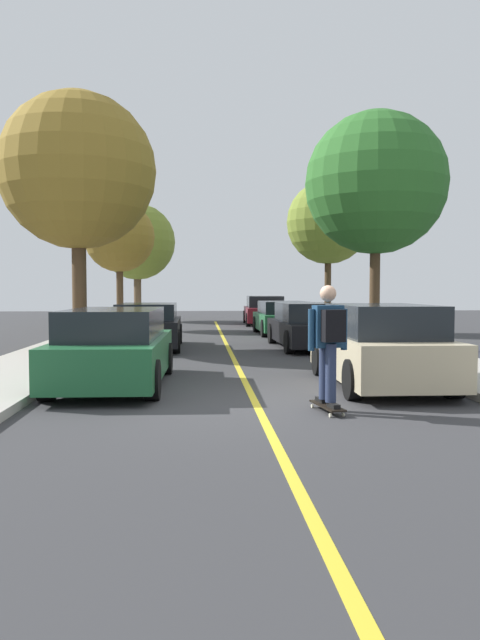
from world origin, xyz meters
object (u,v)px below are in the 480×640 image
object	(u,v)px
parked_car_left_near	(148,326)
street_tree_left_nearest	(78,172)
street_tree_left_near	(119,237)
parked_car_right_farthest	(265,311)
parked_car_left_nearest	(115,348)
parked_car_right_far	(283,318)
skateboard	(327,406)
fire_hydrant	(81,338)
street_tree_left_far	(137,242)
street_tree_right_near	(328,223)
parked_car_right_nearest	(380,346)
street_tree_right_nearest	(376,184)
skateboarder	(329,338)
parked_car_right_near	(308,326)

from	to	relation	value
parked_car_left_near	street_tree_left_nearest	size ratio (longest dim) A/B	0.61
street_tree_left_near	parked_car_right_farthest	bearing A→B (deg)	27.83
parked_car_left_near	parked_car_left_nearest	bearing A→B (deg)	-90.00
parked_car_right_far	skateboard	xyz separation A→B (m)	(-1.42, -14.75, -0.55)
parked_car_right_farthest	fire_hydrant	distance (m)	15.37
parked_car_left_near	fire_hydrant	distance (m)	2.73
parked_car_left_nearest	skateboard	size ratio (longest dim) A/B	5.04
parked_car_right_far	street_tree_left_far	size ratio (longest dim) A/B	0.66
parked_car_left_nearest	parked_car_left_near	xyz separation A→B (m)	(0.00, 6.93, -0.02)
parked_car_left_near	street_tree_left_far	world-z (taller)	street_tree_left_far
fire_hydrant	parked_car_right_farthest	bearing A→B (deg)	66.12
street_tree_left_near	street_tree_right_near	size ratio (longest dim) A/B	0.90
parked_car_left_nearest	parked_car_right_nearest	size ratio (longest dim) A/B	1.05
parked_car_right_farthest	street_tree_right_near	xyz separation A→B (m)	(1.88, -5.88, 3.68)
street_tree_left_near	street_tree_right_nearest	distance (m)	12.27
parked_car_right_far	skateboarder	xyz separation A→B (m)	(-1.41, -14.78, 0.42)
parked_car_right_nearest	skateboard	xyz separation A→B (m)	(-1.41, -2.21, -0.62)
street_tree_left_far	parked_car_right_near	bearing A→B (deg)	-67.37
street_tree_left_nearest	street_tree_right_near	distance (m)	10.59
parked_car_right_nearest	parked_car_right_far	xyz separation A→B (m)	(0.00, 12.54, -0.07)
street_tree_left_far	skateboarder	bearing A→B (deg)	-78.36
parked_car_left_nearest	street_tree_left_far	xyz separation A→B (m)	(-1.88, 22.61, 3.63)
parked_car_right_nearest	parked_car_left_near	bearing A→B (deg)	123.04
parked_car_left_near	parked_car_right_far	world-z (taller)	parked_car_left_near
street_tree_right_near	skateboard	world-z (taller)	street_tree_right_near
parked_car_right_near	street_tree_left_near	xyz separation A→B (m)	(-6.60, 8.44, 3.31)
parked_car_right_farthest	street_tree_left_far	xyz separation A→B (m)	(-6.60, 3.91, 3.64)
parked_car_right_far	parked_car_left_nearest	bearing A→B (deg)	-111.15
parked_car_left_nearest	parked_car_right_nearest	bearing A→B (deg)	-4.03
parked_car_left_nearest	parked_car_right_far	size ratio (longest dim) A/B	1.06
skateboard	skateboarder	distance (m)	0.97
skateboard	parked_car_right_near	bearing A→B (deg)	81.38
parked_car_right_near	fire_hydrant	distance (m)	6.58
street_tree_left_nearest	street_tree_left_far	world-z (taller)	street_tree_left_nearest
parked_car_left_nearest	skateboarder	size ratio (longest dim) A/B	2.59
street_tree_left_nearest	street_tree_right_near	world-z (taller)	street_tree_left_nearest
street_tree_right_nearest	fire_hydrant	bearing A→B (deg)	-167.88
fire_hydrant	street_tree_left_nearest	bearing A→B (deg)	101.46
skateboard	parked_car_left_near	bearing A→B (deg)	109.24
parked_car_right_far	skateboarder	bearing A→B (deg)	-95.44
parked_car_right_near	parked_car_right_farthest	xyz separation A→B (m)	(0.00, 11.92, 0.04)
skateboard	fire_hydrant	bearing A→B (deg)	123.75
street_tree_right_nearest	street_tree_right_near	distance (m)	6.45
parked_car_right_far	street_tree_left_near	world-z (taller)	street_tree_left_near
street_tree_right_nearest	street_tree_left_near	bearing A→B (deg)	133.82
parked_car_right_nearest	street_tree_left_far	bearing A→B (deg)	106.05
parked_car_left_nearest	street_tree_right_nearest	xyz separation A→B (m)	(6.60, 6.39, 4.09)
street_tree_right_near	skateboard	distance (m)	16.29
street_tree_right_nearest	skateboarder	bearing A→B (deg)	-110.12
street_tree_left_near	skateboard	distance (m)	18.90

